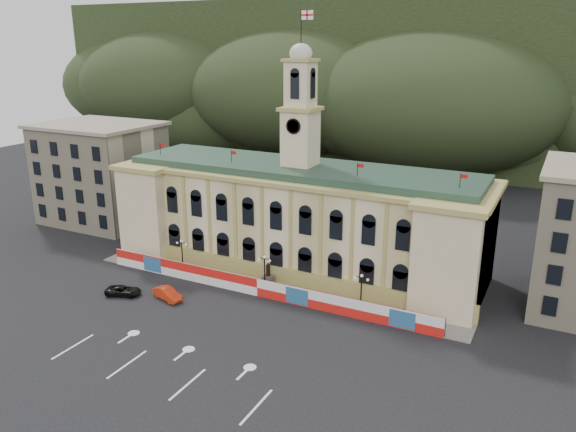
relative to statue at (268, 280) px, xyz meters
The scene contains 13 objects.
ground 18.04m from the statue, 90.00° to the right, with size 260.00×260.00×0.00m, color black.
lane_markings 23.03m from the statue, 90.00° to the right, with size 26.00×10.00×0.02m, color white, non-canonical shape.
hill_ridge 105.59m from the statue, 89.98° to the left, with size 230.00×80.00×64.00m.
city_hall 11.71m from the statue, 90.00° to the left, with size 56.20×17.60×37.10m.
side_building_left 45.63m from the statue, 163.26° to the left, with size 21.00×17.00×18.60m.
hoarding_fence 2.93m from the statue, 88.90° to the right, with size 50.00×0.44×2.50m.
pavement 1.13m from the statue, 90.00° to the right, with size 56.00×5.50×0.16m, color slate.
statue is the anchor object (origin of this frame).
lamp_left 14.16m from the statue, behind, with size 1.96×0.44×5.15m.
lamp_center 2.14m from the statue, 90.00° to the right, with size 1.96×0.44×5.15m.
lamp_right 14.16m from the statue, ahead, with size 1.96×0.44×5.15m.
red_sedan 13.86m from the statue, 137.51° to the right, with size 5.00×2.86×1.56m, color red.
black_suv 19.80m from the statue, 145.81° to the right, with size 5.24×3.75×1.32m, color black.
Camera 1 is at (35.22, -44.91, 33.11)m, focal length 35.00 mm.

